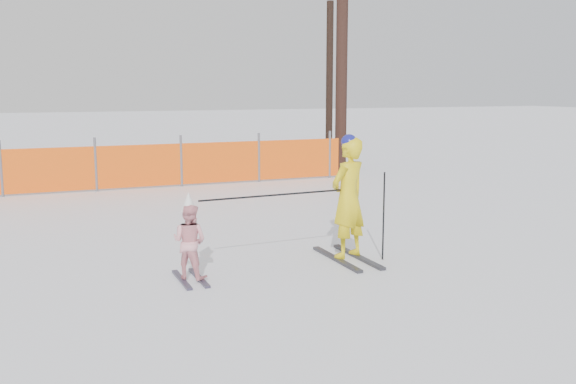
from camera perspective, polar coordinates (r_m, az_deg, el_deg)
The scene contains 6 objects.
ground at distance 8.33m, azimuth 1.32°, elevation -7.32°, with size 120.00×120.00×0.00m, color white.
adult at distance 8.88m, azimuth 5.38°, elevation -0.52°, with size 0.72×1.38×1.75m.
child at distance 8.05m, azimuth -8.75°, elevation -4.26°, with size 0.57×0.84×1.12m.
ski_poles at distance 8.55m, azimuth 2.55°, elevation -1.03°, with size 2.61×0.22×1.23m.
safety_fence at distance 15.38m, azimuth -23.71°, elevation 1.68°, with size 16.28×0.06×1.25m.
tree_trunks at distance 18.73m, azimuth 4.51°, elevation 10.89°, with size 0.40×1.31×6.14m.
Camera 1 is at (-3.21, -7.31, 2.37)m, focal length 40.00 mm.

